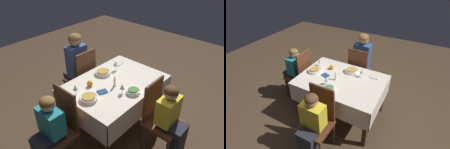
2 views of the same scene
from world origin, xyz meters
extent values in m
plane|color=#4C3826|center=(0.00, 0.00, 0.00)|extent=(8.00, 8.00, 0.00)
cube|color=silver|center=(0.00, 0.00, 0.72)|extent=(1.32, 0.95, 0.04)
cube|color=silver|center=(0.00, 0.47, 0.56)|extent=(1.32, 0.01, 0.28)
cube|color=silver|center=(0.00, -0.47, 0.56)|extent=(1.32, 0.01, 0.28)
cube|color=silver|center=(0.66, 0.00, 0.56)|extent=(0.01, 0.95, 0.28)
cube|color=silver|center=(-0.66, 0.00, 0.56)|extent=(0.01, 0.95, 0.28)
cube|color=#3D2616|center=(0.59, 0.41, 0.35)|extent=(0.06, 0.06, 0.70)
cube|color=#3D2616|center=(-0.59, 0.41, 0.35)|extent=(0.06, 0.06, 0.70)
cube|color=#3D2616|center=(0.59, -0.41, 0.35)|extent=(0.06, 0.06, 0.70)
cube|color=#3D2616|center=(-0.59, -0.41, 0.35)|extent=(0.06, 0.06, 0.70)
cube|color=#562D19|center=(-0.02, -0.76, 0.45)|extent=(0.40, 0.40, 0.04)
cube|color=#562D19|center=(-0.02, -0.58, 0.72)|extent=(0.36, 0.03, 0.51)
cylinder|color=#562D19|center=(-0.02, -0.58, 0.98)|extent=(0.36, 0.04, 0.04)
cylinder|color=#562D19|center=(-0.19, -0.93, 0.21)|extent=(0.03, 0.03, 0.43)
cylinder|color=#562D19|center=(0.15, -0.93, 0.21)|extent=(0.03, 0.03, 0.43)
cylinder|color=#562D19|center=(-0.19, -0.59, 0.21)|extent=(0.03, 0.03, 0.43)
cylinder|color=#562D19|center=(0.15, -0.59, 0.21)|extent=(0.03, 0.03, 0.43)
cube|color=#562D19|center=(0.94, -0.06, 0.45)|extent=(0.40, 0.40, 0.04)
cube|color=#562D19|center=(0.76, -0.06, 0.72)|extent=(0.03, 0.36, 0.51)
cylinder|color=#562D19|center=(0.76, -0.06, 0.98)|extent=(0.04, 0.36, 0.04)
cylinder|color=#562D19|center=(0.77, -0.23, 0.21)|extent=(0.03, 0.03, 0.43)
cylinder|color=#562D19|center=(0.77, 0.11, 0.21)|extent=(0.03, 0.03, 0.43)
cube|color=#562D19|center=(-0.03, 0.76, 0.45)|extent=(0.40, 0.40, 0.04)
cube|color=#562D19|center=(-0.03, 0.58, 0.72)|extent=(0.36, 0.03, 0.51)
cylinder|color=#562D19|center=(-0.03, 0.58, 0.98)|extent=(0.36, 0.04, 0.04)
cylinder|color=#562D19|center=(-0.20, 0.93, 0.21)|extent=(0.03, 0.03, 0.43)
cylinder|color=#562D19|center=(0.15, 0.59, 0.21)|extent=(0.03, 0.03, 0.43)
cylinder|color=#562D19|center=(-0.20, 0.59, 0.21)|extent=(0.03, 0.03, 0.43)
cube|color=#383342|center=(-0.02, -0.96, 0.23)|extent=(0.22, 0.14, 0.47)
cube|color=#383342|center=(-0.02, -0.88, 0.50)|extent=(0.24, 0.31, 0.06)
cube|color=#38568E|center=(-0.02, -0.79, 0.78)|extent=(0.30, 0.18, 0.49)
sphere|color=tan|center=(-0.02, -0.79, 1.11)|extent=(0.19, 0.19, 0.19)
ellipsoid|color=brown|center=(-0.02, -0.79, 1.15)|extent=(0.19, 0.19, 0.13)
cube|color=#282833|center=(1.06, -0.06, 0.50)|extent=(0.31, 0.24, 0.06)
cube|color=teal|center=(0.97, -0.06, 0.69)|extent=(0.18, 0.30, 0.32)
sphere|color=beige|center=(0.97, -0.06, 0.92)|extent=(0.16, 0.16, 0.16)
ellipsoid|color=brown|center=(0.97, -0.06, 0.95)|extent=(0.16, 0.16, 0.11)
cube|color=#282833|center=(-0.03, 0.96, 0.23)|extent=(0.23, 0.14, 0.47)
cube|color=#282833|center=(-0.03, 0.88, 0.50)|extent=(0.24, 0.31, 0.06)
cube|color=yellow|center=(-0.03, 0.79, 0.69)|extent=(0.30, 0.18, 0.33)
sphere|color=#D6A884|center=(-0.03, 0.79, 0.93)|extent=(0.16, 0.16, 0.16)
ellipsoid|color=brown|center=(-0.03, 0.79, 0.96)|extent=(0.16, 0.16, 0.11)
cylinder|color=white|center=(-0.05, -0.27, 0.75)|extent=(0.23, 0.23, 0.04)
torus|color=white|center=(-0.05, -0.27, 0.78)|extent=(0.22, 0.22, 0.01)
cylinder|color=gold|center=(-0.05, -0.27, 0.78)|extent=(0.16, 0.16, 0.02)
cylinder|color=white|center=(-0.25, -0.21, 0.74)|extent=(0.07, 0.07, 0.00)
cylinder|color=white|center=(-0.25, -0.21, 0.78)|extent=(0.01, 0.01, 0.07)
cone|color=white|center=(-0.25, -0.21, 0.85)|extent=(0.07, 0.07, 0.07)
cylinder|color=white|center=(-0.25, -0.21, 0.83)|extent=(0.04, 0.04, 0.03)
cylinder|color=white|center=(0.49, 0.02, 0.75)|extent=(0.22, 0.22, 0.04)
torus|color=white|center=(0.49, 0.02, 0.78)|extent=(0.21, 0.21, 0.01)
cylinder|color=gold|center=(0.49, 0.02, 0.78)|extent=(0.16, 0.16, 0.02)
cylinder|color=white|center=(0.52, -0.18, 0.74)|extent=(0.06, 0.06, 0.00)
cylinder|color=white|center=(0.52, -0.18, 0.77)|extent=(0.01, 0.01, 0.06)
cone|color=white|center=(0.52, -0.18, 0.84)|extent=(0.06, 0.06, 0.07)
cylinder|color=white|center=(0.52, -0.18, 0.83)|extent=(0.04, 0.04, 0.03)
cylinder|color=white|center=(0.03, 0.33, 0.75)|extent=(0.18, 0.18, 0.04)
torus|color=white|center=(0.03, 0.33, 0.78)|extent=(0.17, 0.17, 0.01)
cylinder|color=#4C7F38|center=(0.03, 0.33, 0.78)|extent=(0.13, 0.13, 0.02)
cylinder|color=white|center=(0.12, 0.23, 0.74)|extent=(0.06, 0.06, 0.00)
cylinder|color=white|center=(0.12, 0.23, 0.77)|extent=(0.01, 0.01, 0.06)
cone|color=white|center=(0.12, 0.23, 0.84)|extent=(0.06, 0.06, 0.07)
cylinder|color=white|center=(0.12, 0.23, 0.82)|extent=(0.04, 0.04, 0.03)
cylinder|color=beige|center=(0.07, 0.06, 0.74)|extent=(0.05, 0.05, 0.01)
cylinder|color=beige|center=(0.07, 0.06, 0.81)|extent=(0.03, 0.03, 0.12)
ellipsoid|color=#F9C64C|center=(0.07, 0.06, 0.88)|extent=(0.01, 0.01, 0.03)
sphere|color=orange|center=(0.28, -0.18, 0.78)|extent=(0.08, 0.08, 0.08)
cube|color=beige|center=(-0.43, -0.29, 0.74)|extent=(0.15, 0.11, 0.01)
cube|color=navy|center=(0.27, 0.03, 0.74)|extent=(0.15, 0.13, 0.01)
camera|label=1|loc=(1.83, 1.59, 2.34)|focal=35.00mm
camera|label=2|loc=(-1.02, 1.97, 2.30)|focal=28.00mm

